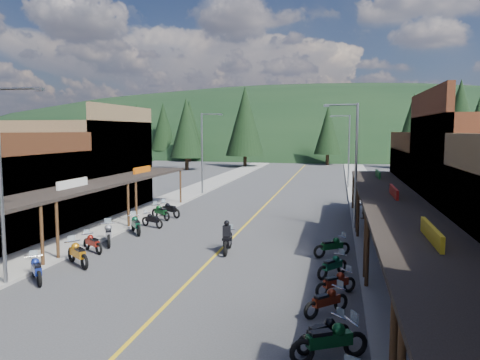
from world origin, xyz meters
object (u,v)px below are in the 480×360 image
Objects in this scene: pine_7 at (163,127)px; bike_east_4 at (324,332)px; pine_0 at (99,130)px; pine_1 at (189,126)px; pine_8 at (137,133)px; shop_west_3 at (82,166)px; pine_4 at (413,125)px; pine_11 at (460,123)px; streetlight_3 at (348,148)px; pedestrian_east_b at (364,205)px; bike_west_8 at (108,233)px; bike_west_5 at (36,268)px; bike_west_6 at (78,253)px; pine_9 at (478,130)px; pine_3 at (328,130)px; shop_east_3 at (456,187)px; pine_10 at (186,128)px; bike_east_3 at (329,339)px; bike_east_7 at (333,265)px; bike_east_5 at (326,300)px; bike_west_7 at (93,242)px; bike_east_8 at (332,245)px; bike_west_11 at (161,211)px; streetlight_0 at (3,177)px; pine_2 at (245,121)px; bike_west_9 at (136,224)px; streetlight_1 at (203,150)px; rider_on_bike at (228,239)px; bike_east_6 at (336,282)px; streetlight_2 at (354,160)px; pedestrian_east_a at (403,272)px; bike_west_12 at (170,209)px.

bike_east_4 is at bearing -66.06° from pine_7.
pine_0 is 16.14m from pine_7.
pine_1 is 1.25× the size of pine_8.
shop_west_3 is 58.27m from pine_4.
pine_11 is at bearing -84.81° from pine_4.
streetlight_3 is 4.30× the size of pedestrian_east_b.
pine_8 is 42.11m from bike_west_8.
bike_west_5 is 0.91× the size of bike_west_6.
pine_3 is at bearing 133.60° from pine_9.
pine_10 is (-31.75, 38.70, 4.25)m from shop_east_3.
pine_0 is 5.91× the size of pedestrian_east_b.
pine_10 is 5.16× the size of bike_east_3.
pine_8 is 5.20× the size of bike_east_7.
pine_8 is 54.29m from bike_east_5.
pine_1 reaches higher than streetlight_3.
pine_10 is at bearing -164.48° from pine_4.
pine_3 is (44.00, 4.00, 0.00)m from pine_0.
bike_west_7 is 1.02× the size of pedestrian_east_b.
bike_west_11 is at bearing -156.96° from bike_east_8.
pine_11 is (44.00, -32.00, -0.05)m from pine_1.
streetlight_0 is 4.23× the size of bike_west_7.
pine_2 is 50.37m from pedestrian_east_b.
pine_1 and pine_4 have the same top height.
bike_east_3 is (11.66, -6.81, -0.00)m from bike_west_6.
streetlight_1 is at bearing 56.76° from bike_west_9.
streetlight_0 is at bearing -142.20° from rider_on_bike.
bike_east_3 is 1.20× the size of bike_east_6.
pine_9 is at bearing 122.47° from bike_east_8.
streetlight_2 is at bearing -87.09° from pine_3.
pedestrian_east_a is at bearing -105.38° from pine_11.
bike_east_5 is (12.10, -5.97, 0.00)m from bike_west_7.
streetlight_1 is at bearing 57.44° from shop_west_3.
pine_4 is at bearing 114.92° from bike_east_7.
streetlight_2 is at bearing -67.02° from bike_west_12.
bike_west_11 is at bearing 56.79° from bike_west_9.
pine_3 reaches higher than bike_west_9.
bike_west_6 is at bearing -75.96° from pine_1.
bike_east_3 is (11.92, -13.76, 0.01)m from bike_west_9.
pine_2 is (-23.75, 46.70, 5.46)m from shop_east_3.
streetlight_2 is 19.09m from bike_west_5.
bike_west_7 is at bearing -57.69° from shop_west_3.
bike_east_4 is (-12.29, -68.95, -6.70)m from pine_4.
streetlight_0 reaches higher than pedestrian_east_a.
bike_west_6 is at bearing -140.17° from bike_east_7.
bike_east_8 is at bearing 29.75° from streetlight_0.
pine_3 is 4.65× the size of rider_on_bike.
bike_east_3 is 1.44× the size of pedestrian_east_a.
pine_9 is 42.30m from pine_10.
streetlight_2 is 1.00× the size of streetlight_3.
pine_4 is at bearing 69.29° from streetlight_0.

